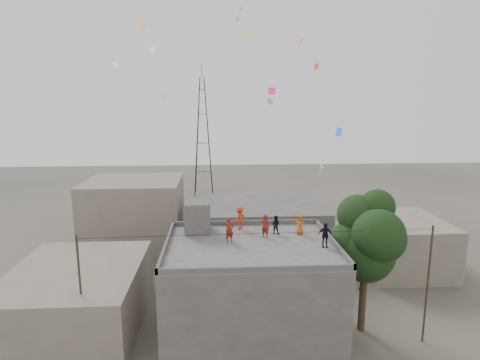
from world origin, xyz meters
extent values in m
plane|color=#403C34|center=(0.00, 0.00, 0.00)|extent=(140.00, 140.00, 0.00)
cube|color=#464441|center=(0.00, 0.00, 3.00)|extent=(10.00, 8.00, 6.00)
cube|color=#4D4B48|center=(0.00, 0.00, 6.05)|extent=(10.00, 8.00, 0.10)
cube|color=#464441|center=(0.00, 3.92, 6.25)|extent=(10.00, 0.15, 0.30)
cube|color=#464441|center=(0.00, -3.92, 6.25)|extent=(10.00, 0.15, 0.30)
cube|color=#464441|center=(4.92, 0.00, 6.25)|extent=(0.15, 8.00, 0.30)
cube|color=#464441|center=(-4.92, 0.00, 6.25)|extent=(0.15, 8.00, 0.30)
cube|color=#464441|center=(-3.20, 2.60, 7.10)|extent=(1.60, 1.80, 2.00)
cube|color=#6C6455|center=(-11.00, 2.00, 2.00)|extent=(8.00, 10.00, 4.00)
cube|color=#464441|center=(2.00, 14.00, 2.50)|extent=(12.00, 9.00, 5.00)
cube|color=#6C6455|center=(-10.00, 16.00, 3.50)|extent=(9.00, 8.00, 7.00)
cube|color=#6C6455|center=(14.00, 10.00, 2.20)|extent=(7.00, 8.00, 4.40)
cylinder|color=black|center=(7.20, 0.50, 2.00)|extent=(0.44, 0.44, 4.00)
cylinder|color=black|center=(7.35, 0.60, 3.60)|extent=(0.64, 0.91, 2.14)
sphere|color=black|center=(7.20, 0.50, 5.20)|extent=(3.60, 3.60, 3.60)
sphere|color=black|center=(8.30, 0.80, 6.00)|extent=(3.00, 3.00, 3.00)
sphere|color=black|center=(6.30, 1.00, 5.60)|extent=(2.80, 2.80, 2.80)
sphere|color=black|center=(7.60, -0.30, 6.60)|extent=(3.20, 3.20, 3.20)
sphere|color=black|center=(6.90, 1.40, 7.40)|extent=(2.60, 2.60, 2.60)
sphere|color=black|center=(8.00, 1.10, 8.00)|extent=(2.20, 2.20, 2.20)
cylinder|color=black|center=(-9.50, -1.50, 3.70)|extent=(0.12, 0.12, 7.40)
cylinder|color=black|center=(10.50, -1.00, 3.70)|extent=(0.12, 0.12, 7.40)
cylinder|color=black|center=(0.50, -1.25, 7.20)|extent=(20.00, 0.52, 0.02)
cylinder|color=black|center=(-4.85, 39.15, 9.00)|extent=(1.27, 1.27, 18.01)
cylinder|color=black|center=(-3.15, 39.15, 9.00)|extent=(1.27, 1.27, 18.01)
cylinder|color=black|center=(-3.15, 40.85, 9.00)|extent=(1.27, 1.27, 18.01)
cylinder|color=black|center=(-4.85, 40.85, 9.00)|extent=(1.27, 1.27, 18.01)
cube|color=black|center=(-4.00, 40.00, 3.60)|extent=(2.36, 0.08, 0.08)
cube|color=black|center=(-4.00, 40.00, 3.60)|extent=(0.08, 2.36, 0.08)
cube|color=black|center=(-4.00, 40.00, 8.10)|extent=(1.81, 0.08, 0.08)
cube|color=black|center=(-4.00, 40.00, 8.10)|extent=(0.08, 1.81, 0.08)
cube|color=black|center=(-4.00, 40.00, 12.60)|extent=(1.26, 0.08, 0.08)
cube|color=black|center=(-4.00, 40.00, 12.60)|extent=(0.08, 1.26, 0.08)
cube|color=black|center=(-4.00, 40.00, 16.20)|extent=(0.82, 0.08, 0.08)
cube|color=black|center=(-4.00, 40.00, 16.20)|extent=(0.08, 0.82, 0.08)
cylinder|color=black|center=(-4.00, 40.00, 19.00)|extent=(0.08, 0.08, 2.00)
imported|color=maroon|center=(1.04, 1.29, 6.83)|extent=(0.64, 0.57, 1.46)
imported|color=#CC6317|center=(3.31, 1.74, 6.72)|extent=(0.71, 0.59, 1.25)
imported|color=black|center=(1.76, 1.91, 6.70)|extent=(0.71, 0.63, 1.21)
imported|color=black|center=(4.28, -0.65, 6.82)|extent=(0.89, 0.47, 1.44)
imported|color=red|center=(-0.45, 2.97, 6.87)|extent=(1.12, 1.08, 1.53)
imported|color=maroon|center=(-1.21, 0.51, 6.85)|extent=(0.65, 0.54, 1.51)
plane|color=orange|center=(-5.72, 7.94, 14.76)|extent=(0.31, 0.50, 0.40)
plane|color=#E32395|center=(2.18, 7.59, 15.19)|extent=(0.53, 0.28, 0.53)
plane|color=#F8FF27|center=(0.69, 12.64, 19.84)|extent=(0.40, 0.26, 0.31)
plane|color=blue|center=(6.31, 4.15, 12.43)|extent=(0.34, 0.55, 0.55)
plane|color=white|center=(-7.02, 11.93, 18.60)|extent=(0.48, 0.37, 0.41)
plane|color=orange|center=(5.98, 15.74, 19.91)|extent=(0.33, 0.39, 0.37)
plane|color=#32BB6C|center=(1.66, 4.45, 14.43)|extent=(0.45, 0.51, 0.37)
plane|color=#C4532E|center=(6.26, 10.79, 17.23)|extent=(0.46, 0.30, 0.47)
plane|color=orange|center=(-6.52, 4.65, 19.15)|extent=(0.39, 0.24, 0.31)
plane|color=#4EACEC|center=(0.55, 17.73, 23.00)|extent=(0.37, 0.10, 0.35)
plane|color=yellow|center=(4.62, 2.19, 10.50)|extent=(0.26, 0.54, 0.47)
plane|color=white|center=(-10.00, 11.66, 17.38)|extent=(0.41, 0.41, 0.35)
plane|color=#48B8D8|center=(0.12, 15.65, 21.73)|extent=(0.43, 0.30, 0.39)
camera|label=1|loc=(-1.95, -22.45, 14.39)|focal=30.00mm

